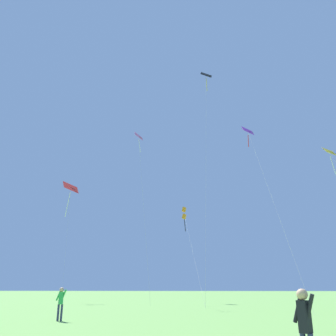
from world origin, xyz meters
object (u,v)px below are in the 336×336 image
at_px(kite_orange_box, 184,214).
at_px(kite_pink_low, 139,145).
at_px(kite_yellow_diamond, 332,159).
at_px(person_with_spool, 305,323).
at_px(kite_red_high, 70,194).
at_px(kite_purple_streamer, 250,137).
at_px(person_in_blue_jacket, 61,301).
at_px(kite_black_large, 206,86).

relative_size(kite_orange_box, kite_pink_low, 0.60).
xyz_separation_m(kite_yellow_diamond, person_with_spool, (-13.25, -34.19, -14.88)).
relative_size(kite_red_high, kite_purple_streamer, 0.85).
relative_size(kite_purple_streamer, person_in_blue_jacket, 11.06).
bearing_deg(kite_orange_box, kite_black_large, -68.17).
bearing_deg(kite_purple_streamer, kite_orange_box, 126.55).
relative_size(kite_yellow_diamond, kite_pink_low, 0.92).
relative_size(kite_black_large, kite_yellow_diamond, 1.50).
relative_size(kite_red_high, person_with_spool, 9.64).
height_order(kite_black_large, person_with_spool, kite_black_large).
bearing_deg(kite_pink_low, kite_purple_streamer, -14.44).
height_order(kite_orange_box, person_in_blue_jacket, kite_orange_box).
distance_m(kite_yellow_diamond, kite_purple_streamer, 11.71).
height_order(kite_orange_box, kite_pink_low, kite_pink_low).
height_order(kite_black_large, kite_red_high, kite_black_large).
xyz_separation_m(kite_red_high, kite_pink_low, (10.73, -7.55, 3.67)).
bearing_deg(kite_purple_streamer, person_with_spool, -96.35).
bearing_deg(kite_red_high, kite_orange_box, -2.39).
height_order(kite_yellow_diamond, kite_pink_low, kite_pink_low).
bearing_deg(kite_yellow_diamond, kite_red_high, 171.73).
xyz_separation_m(kite_red_high, person_with_spool, (19.75, -38.98, -12.66)).
xyz_separation_m(kite_purple_streamer, kite_pink_low, (-12.17, 3.13, 0.79)).
relative_size(kite_purple_streamer, person_with_spool, 11.30).
relative_size(kite_black_large, kite_red_high, 1.70).
distance_m(kite_red_high, person_in_blue_jacket, 31.84).
height_order(kite_yellow_diamond, person_in_blue_jacket, kite_yellow_diamond).
relative_size(kite_pink_low, person_in_blue_jacket, 11.68).
height_order(kite_purple_streamer, kite_pink_low, kite_pink_low).
relative_size(kite_purple_streamer, kite_pink_low, 0.95).
xyz_separation_m(person_in_blue_jacket, person_with_spool, (9.33, -11.68, -0.02)).
bearing_deg(kite_pink_low, kite_red_high, 144.88).
bearing_deg(kite_red_high, kite_purple_streamer, -25.00).
relative_size(kite_red_high, kite_orange_box, 1.35).
height_order(kite_red_high, person_in_blue_jacket, kite_red_high).
bearing_deg(person_with_spool, kite_purple_streamer, 83.65).
xyz_separation_m(kite_purple_streamer, person_in_blue_jacket, (-12.48, -16.63, -15.53)).
relative_size(kite_black_large, person_in_blue_jacket, 16.08).
bearing_deg(kite_black_large, kite_yellow_diamond, 14.90).
bearing_deg(person_with_spool, kite_yellow_diamond, 68.82).
xyz_separation_m(kite_red_high, person_in_blue_jacket, (10.42, -27.31, -12.64)).
height_order(kite_red_high, kite_purple_streamer, kite_purple_streamer).
xyz_separation_m(kite_pink_low, person_with_spool, (9.02, -31.44, -16.34)).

